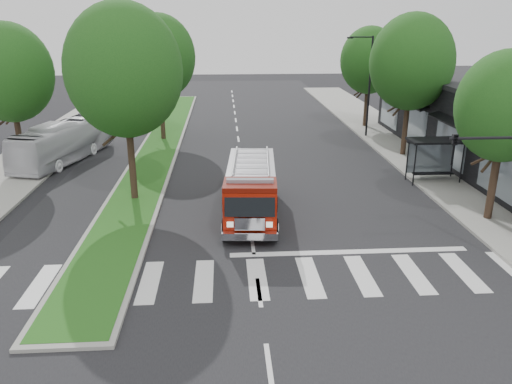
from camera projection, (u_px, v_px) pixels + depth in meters
ground at (253, 245)px, 21.57m from camera, size 140.00×140.00×0.00m
sidewalk_right at (439, 171)px, 31.73m from camera, size 5.00×80.00×0.15m
sidewalk_left at (4, 179)px, 30.09m from camera, size 5.00×80.00×0.15m
median at (161, 145)px, 38.14m from camera, size 3.00×50.00×0.15m
bus_shelter at (435, 148)px, 29.26m from camera, size 3.20×1.60×2.61m
tree_right_near at (506, 107)px, 22.34m from camera, size 4.40×4.40×8.05m
tree_right_mid at (412, 62)px, 33.33m from camera, size 5.60×5.60×9.72m
tree_right_far at (369, 60)px, 42.97m from camera, size 5.00×5.00×8.73m
tree_median_near at (124, 71)px, 24.62m from camera, size 5.80×5.80×10.16m
tree_median_far at (159, 57)px, 37.92m from camera, size 5.60×5.60×9.72m
tree_left_mid at (9, 73)px, 30.00m from camera, size 5.20×5.20×9.16m
streetlight_right_far at (368, 82)px, 39.57m from camera, size 2.11×0.20×8.00m
fire_engine at (251, 189)px, 24.46m from camera, size 2.93×8.07×2.75m
city_bus at (64, 142)px, 33.81m from camera, size 4.70×9.97×2.71m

